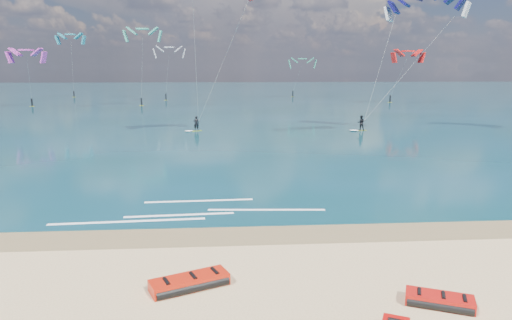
{
  "coord_description": "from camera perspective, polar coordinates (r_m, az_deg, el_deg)",
  "views": [
    {
      "loc": [
        1.44,
        -15.36,
        7.01
      ],
      "look_at": [
        3.08,
        8.0,
        2.24
      ],
      "focal_mm": 32.0,
      "sensor_mm": 36.0,
      "label": 1
    }
  ],
  "objects": [
    {
      "name": "ground",
      "position": [
        55.82,
        -5.48,
        4.25
      ],
      "size": [
        320.0,
        320.0,
        0.0
      ],
      "primitive_type": "plane",
      "color": "tan",
      "rests_on": "ground"
    },
    {
      "name": "wet_sand_strip",
      "position": [
        19.71,
        -8.05,
        -9.43
      ],
      "size": [
        320.0,
        2.4,
        0.01
      ],
      "primitive_type": "cube",
      "color": "brown",
      "rests_on": "ground"
    },
    {
      "name": "sea",
      "position": [
        119.58,
        -4.76,
        8.13
      ],
      "size": [
        320.0,
        200.0,
        0.04
      ],
      "primitive_type": "cube",
      "color": "#0A3639",
      "rests_on": "ground"
    },
    {
      "name": "packed_kite_left",
      "position": [
        15.5,
        -8.28,
        -15.49
      ],
      "size": [
        3.01,
        2.21,
        0.44
      ],
      "primitive_type": null,
      "rotation": [
        0.0,
        0.0,
        0.41
      ],
      "color": "red",
      "rests_on": "ground"
    },
    {
      "name": "packed_kite_mid",
      "position": [
        15.37,
        21.91,
        -16.51
      ],
      "size": [
        2.4,
        1.84,
        0.39
      ],
      "primitive_type": null,
      "rotation": [
        0.0,
        0.0,
        -0.41
      ],
      "color": "red",
      "rests_on": "ground"
    },
    {
      "name": "kitesurfer_main",
      "position": [
        47.69,
        -6.01,
        13.33
      ],
      "size": [
        9.14,
        8.13,
        16.71
      ],
      "rotation": [
        0.0,
        0.0,
        0.49
      ],
      "color": "#B4EA1B",
      "rests_on": "sea"
    },
    {
      "name": "kitesurfer_far",
      "position": [
        51.93,
        17.14,
        12.61
      ],
      "size": [
        12.49,
        6.14,
        15.89
      ],
      "rotation": [
        0.0,
        0.0,
        0.21
      ],
      "color": "gold",
      "rests_on": "sea"
    },
    {
      "name": "shoreline_foam",
      "position": [
        22.75,
        -8.05,
        -6.43
      ],
      "size": [
        13.02,
        3.64,
        0.01
      ],
      "color": "white",
      "rests_on": "ground"
    },
    {
      "name": "distant_kites",
      "position": [
        94.04,
        -9.67,
        10.61
      ],
      "size": [
        75.35,
        28.47,
        14.24
      ],
      "color": "teal",
      "rests_on": "ground"
    }
  ]
}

